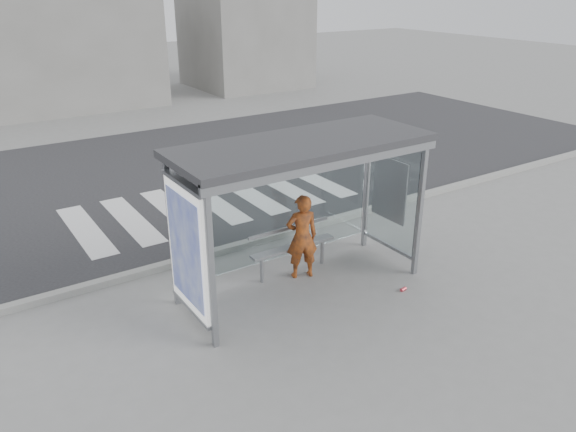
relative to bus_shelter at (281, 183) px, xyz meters
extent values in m
plane|color=slate|center=(0.37, -0.06, -1.98)|extent=(80.00, 80.00, 0.00)
cube|color=#232325|center=(0.37, 6.94, -1.98)|extent=(30.00, 10.00, 0.01)
cube|color=gray|center=(0.37, 1.89, -1.92)|extent=(30.00, 0.18, 0.12)
cube|color=silver|center=(-2.13, 4.44, -1.98)|extent=(0.55, 3.00, 0.00)
cube|color=silver|center=(-1.13, 4.44, -1.98)|extent=(0.55, 3.00, 0.00)
cube|color=silver|center=(-0.13, 4.44, -1.98)|extent=(0.55, 3.00, 0.00)
cube|color=silver|center=(0.87, 4.44, -1.98)|extent=(0.55, 3.00, 0.00)
cube|color=silver|center=(1.87, 4.44, -1.98)|extent=(0.55, 3.00, 0.00)
cube|color=silver|center=(2.87, 4.44, -1.98)|extent=(0.55, 3.00, 0.00)
cube|color=silver|center=(3.87, 4.44, -1.98)|extent=(0.55, 3.00, 0.00)
cube|color=gray|center=(-1.63, -0.76, -0.73)|extent=(0.08, 0.08, 2.50)
cube|color=gray|center=(2.37, -0.76, -0.73)|extent=(0.08, 0.08, 2.50)
cube|color=gray|center=(-1.63, 0.64, -0.73)|extent=(0.08, 0.08, 2.50)
cube|color=gray|center=(2.37, 0.64, -0.73)|extent=(0.08, 0.08, 2.50)
cube|color=#2D2D30|center=(0.37, -0.06, 0.58)|extent=(4.25, 1.65, 0.12)
cube|color=gray|center=(0.37, -0.82, 0.47)|extent=(4.25, 0.06, 0.18)
cube|color=white|center=(0.37, 0.64, -0.68)|extent=(3.80, 0.02, 2.00)
cube|color=white|center=(-1.63, -0.06, -0.68)|extent=(0.15, 1.25, 2.00)
cube|color=blue|center=(-1.54, -0.06, -0.68)|extent=(0.01, 1.10, 1.70)
cylinder|color=#D44F12|center=(-1.53, 0.19, -0.43)|extent=(0.02, 0.32, 0.32)
cube|color=white|center=(2.37, -0.06, -0.68)|extent=(0.03, 1.25, 2.00)
cube|color=beige|center=(2.34, -0.01, -0.58)|extent=(0.03, 0.86, 1.16)
cube|color=slate|center=(0.37, 17.94, 0.52)|extent=(8.00, 5.00, 5.00)
cube|color=slate|center=(9.37, 17.94, 1.52)|extent=(5.00, 5.00, 7.00)
imported|color=#CB4713|center=(0.61, 0.28, -1.20)|extent=(0.66, 0.53, 1.56)
cube|color=gray|center=(0.55, 0.48, -1.47)|extent=(1.68, 0.21, 0.05)
cylinder|color=gray|center=(-0.10, 0.48, -1.74)|extent=(0.07, 0.07, 0.49)
cylinder|color=gray|center=(1.21, 0.48, -1.74)|extent=(0.07, 0.07, 0.49)
cube|color=gray|center=(0.55, 0.60, -1.14)|extent=(1.68, 0.04, 0.06)
cylinder|color=#E1424F|center=(1.77, -1.12, -1.95)|extent=(0.12, 0.08, 0.06)
camera|label=1|loc=(-4.47, -7.03, 2.97)|focal=35.00mm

